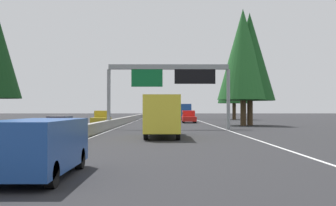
{
  "coord_description": "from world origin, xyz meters",
  "views": [
    {
      "loc": [
        -1.87,
        -5.56,
        1.98
      ],
      "look_at": [
        69.25,
        -5.96,
        3.14
      ],
      "focal_mm": 44.07,
      "sensor_mm": 36.0,
      "label": 1
    }
  ],
  "objects_px": {
    "sign_gantry_overhead": "(170,78)",
    "oncoming_far": "(60,126)",
    "pickup_mid_center": "(189,117)",
    "conifer_right_mid": "(250,57)",
    "sedan_far_center": "(178,115)",
    "oncoming_near": "(102,118)",
    "minivan_distant_b": "(165,114)",
    "minivan_near_right": "(39,145)",
    "sedan_near_center": "(166,114)",
    "conifer_right_near": "(243,54)",
    "sedan_mid_left": "(166,115)",
    "bus_far_left": "(184,111)",
    "box_truck_distant_a": "(162,115)",
    "conifer_right_far": "(234,74)"
  },
  "relations": [
    {
      "from": "conifer_right_mid",
      "to": "minivan_near_right",
      "type": "bearing_deg",
      "value": 160.12
    },
    {
      "from": "sedan_far_center",
      "to": "conifer_right_mid",
      "type": "relative_size",
      "value": 0.31
    },
    {
      "from": "oncoming_far",
      "to": "conifer_right_far",
      "type": "xyz_separation_m",
      "value": [
        49.41,
        -22.29,
        8.44
      ]
    },
    {
      "from": "sedan_near_center",
      "to": "minivan_distant_b",
      "type": "relative_size",
      "value": 0.88
    },
    {
      "from": "minivan_near_right",
      "to": "sedan_near_center",
      "type": "bearing_deg",
      "value": -2.08
    },
    {
      "from": "bus_far_left",
      "to": "sedan_far_center",
      "type": "distance_m",
      "value": 23.14
    },
    {
      "from": "sedan_near_center",
      "to": "oncoming_far",
      "type": "bearing_deg",
      "value": 174.12
    },
    {
      "from": "oncoming_far",
      "to": "conifer_right_near",
      "type": "xyz_separation_m",
      "value": [
        18.04,
        -18.2,
        8.23
      ]
    },
    {
      "from": "sedan_near_center",
      "to": "conifer_right_near",
      "type": "bearing_deg",
      "value": -171.59
    },
    {
      "from": "pickup_mid_center",
      "to": "oncoming_far",
      "type": "relative_size",
      "value": 1.27
    },
    {
      "from": "sedan_mid_left",
      "to": "minivan_near_right",
      "type": "bearing_deg",
      "value": 177.8
    },
    {
      "from": "pickup_mid_center",
      "to": "minivan_distant_b",
      "type": "relative_size",
      "value": 1.12
    },
    {
      "from": "minivan_distant_b",
      "to": "oncoming_far",
      "type": "height_order",
      "value": "minivan_distant_b"
    },
    {
      "from": "oncoming_near",
      "to": "conifer_right_mid",
      "type": "distance_m",
      "value": 20.95
    },
    {
      "from": "sedan_mid_left",
      "to": "minivan_distant_b",
      "type": "relative_size",
      "value": 0.88
    },
    {
      "from": "sign_gantry_overhead",
      "to": "minivan_near_right",
      "type": "bearing_deg",
      "value": 172.07
    },
    {
      "from": "oncoming_far",
      "to": "conifer_right_far",
      "type": "distance_m",
      "value": 54.86
    },
    {
      "from": "sedan_far_center",
      "to": "oncoming_near",
      "type": "height_order",
      "value": "oncoming_near"
    },
    {
      "from": "sedan_near_center",
      "to": "conifer_right_near",
      "type": "relative_size",
      "value": 0.3
    },
    {
      "from": "bus_far_left",
      "to": "conifer_right_near",
      "type": "distance_m",
      "value": 34.18
    },
    {
      "from": "conifer_right_near",
      "to": "conifer_right_mid",
      "type": "relative_size",
      "value": 1.03
    },
    {
      "from": "minivan_near_right",
      "to": "sedan_far_center",
      "type": "bearing_deg",
      "value": -4.23
    },
    {
      "from": "sedan_mid_left",
      "to": "conifer_right_near",
      "type": "xyz_separation_m",
      "value": [
        -57.18,
        -9.71,
        8.23
      ]
    },
    {
      "from": "box_truck_distant_a",
      "to": "conifer_right_mid",
      "type": "height_order",
      "value": "conifer_right_mid"
    },
    {
      "from": "sedan_far_center",
      "to": "oncoming_near",
      "type": "bearing_deg",
      "value": 167.22
    },
    {
      "from": "sedan_near_center",
      "to": "conifer_right_mid",
      "type": "height_order",
      "value": "conifer_right_mid"
    },
    {
      "from": "pickup_mid_center",
      "to": "conifer_right_mid",
      "type": "xyz_separation_m",
      "value": [
        -10.9,
        -7.13,
        7.77
      ]
    },
    {
      "from": "sedan_near_center",
      "to": "sedan_far_center",
      "type": "xyz_separation_m",
      "value": [
        -9.19,
        -3.24,
        0.0
      ]
    },
    {
      "from": "oncoming_far",
      "to": "bus_far_left",
      "type": "bearing_deg",
      "value": 166.56
    },
    {
      "from": "conifer_right_far",
      "to": "sedan_near_center",
      "type": "bearing_deg",
      "value": 22.09
    },
    {
      "from": "minivan_near_right",
      "to": "oncoming_far",
      "type": "relative_size",
      "value": 1.14
    },
    {
      "from": "sign_gantry_overhead",
      "to": "oncoming_near",
      "type": "xyz_separation_m",
      "value": [
        12.75,
        9.02,
        -4.37
      ]
    },
    {
      "from": "conifer_right_near",
      "to": "minivan_distant_b",
      "type": "bearing_deg",
      "value": 11.38
    },
    {
      "from": "bus_far_left",
      "to": "minivan_distant_b",
      "type": "xyz_separation_m",
      "value": [
        16.45,
        3.9,
        -0.77
      ]
    },
    {
      "from": "sedan_mid_left",
      "to": "minivan_distant_b",
      "type": "distance_m",
      "value": 7.88
    },
    {
      "from": "box_truck_distant_a",
      "to": "minivan_distant_b",
      "type": "bearing_deg",
      "value": -0.01
    },
    {
      "from": "sign_gantry_overhead",
      "to": "oncoming_far",
      "type": "height_order",
      "value": "sign_gantry_overhead"
    },
    {
      "from": "minivan_near_right",
      "to": "pickup_mid_center",
      "type": "relative_size",
      "value": 0.89
    },
    {
      "from": "pickup_mid_center",
      "to": "bus_far_left",
      "type": "bearing_deg",
      "value": -0.41
    },
    {
      "from": "conifer_right_far",
      "to": "sedan_far_center",
      "type": "bearing_deg",
      "value": 23.05
    },
    {
      "from": "sign_gantry_overhead",
      "to": "box_truck_distant_a",
      "type": "relative_size",
      "value": 1.49
    },
    {
      "from": "pickup_mid_center",
      "to": "sedan_mid_left",
      "type": "distance_m",
      "value": 45.9
    },
    {
      "from": "bus_far_left",
      "to": "conifer_right_mid",
      "type": "distance_m",
      "value": 33.82
    },
    {
      "from": "pickup_mid_center",
      "to": "conifer_right_far",
      "type": "bearing_deg",
      "value": -27.24
    },
    {
      "from": "sedan_near_center",
      "to": "oncoming_far",
      "type": "distance_m",
      "value": 83.65
    },
    {
      "from": "bus_far_left",
      "to": "oncoming_near",
      "type": "height_order",
      "value": "bus_far_left"
    },
    {
      "from": "sedan_far_center",
      "to": "conifer_right_far",
      "type": "height_order",
      "value": "conifer_right_far"
    },
    {
      "from": "minivan_distant_b",
      "to": "conifer_right_near",
      "type": "distance_m",
      "value": 50.93
    },
    {
      "from": "sign_gantry_overhead",
      "to": "conifer_right_near",
      "type": "bearing_deg",
      "value": -45.61
    },
    {
      "from": "sign_gantry_overhead",
      "to": "oncoming_far",
      "type": "xyz_separation_m",
      "value": [
        -9.02,
        8.98,
        -4.6
      ]
    }
  ]
}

